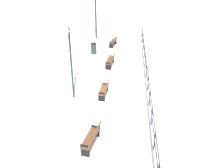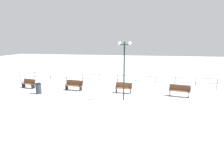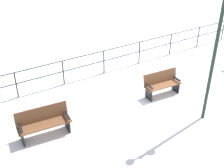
{
  "view_description": "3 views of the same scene",
  "coord_description": "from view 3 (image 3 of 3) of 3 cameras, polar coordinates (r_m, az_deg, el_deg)",
  "views": [
    {
      "loc": [
        -1.51,
        13.83,
        8.17
      ],
      "look_at": [
        -0.55,
        -0.4,
        0.63
      ],
      "focal_mm": 42.22,
      "sensor_mm": 36.0,
      "label": 1
    },
    {
      "loc": [
        14.5,
        1.74,
        4.37
      ],
      "look_at": [
        -1.2,
        -1.2,
        0.47
      ],
      "focal_mm": 28.46,
      "sensor_mm": 36.0,
      "label": 2
    },
    {
      "loc": [
        6.91,
        -6.51,
        5.85
      ],
      "look_at": [
        -0.85,
        -1.71,
        0.61
      ],
      "focal_mm": 47.2,
      "sensor_mm": 36.0,
      "label": 3
    }
  ],
  "objects": [
    {
      "name": "bench_second",
      "position": [
        9.13,
        -13.09,
        -7.21
      ],
      "size": [
        0.68,
        1.64,
        0.89
      ],
      "rotation": [
        0.0,
        0.0,
        -0.09
      ],
      "color": "brown",
      "rests_on": "ground"
    },
    {
      "name": "ground_plane",
      "position": [
        11.15,
        9.84,
        -2.26
      ],
      "size": [
        80.0,
        80.0,
        0.0
      ],
      "primitive_type": "plane",
      "color": "white",
      "rests_on": "ground"
    },
    {
      "name": "waterfront_railing",
      "position": [
        12.76,
        2.0,
        6.01
      ],
      "size": [
        0.05,
        24.02,
        1.02
      ],
      "color": "#26282D",
      "rests_on": "ground"
    },
    {
      "name": "lamppost_middle",
      "position": [
        8.97,
        19.99,
        9.58
      ],
      "size": [
        0.25,
        0.97,
        4.35
      ],
      "color": "#1E2D23",
      "rests_on": "ground"
    },
    {
      "name": "bench_third",
      "position": [
        11.0,
        9.63,
        0.1
      ],
      "size": [
        0.6,
        1.46,
        0.9
      ],
      "rotation": [
        0.0,
        0.0,
        -0.08
      ],
      "color": "brown",
      "rests_on": "ground"
    }
  ]
}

